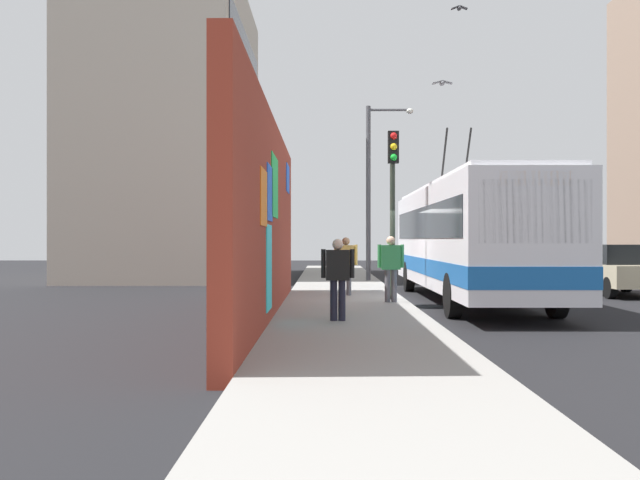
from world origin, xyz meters
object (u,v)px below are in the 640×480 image
at_px(city_bus, 468,237).
at_px(parked_car_champagne, 618,268).
at_px(pedestrian_midblock, 346,261).
at_px(parked_car_black, 516,258).
at_px(pedestrian_at_curb, 391,263).
at_px(street_lamp, 374,180).
at_px(traffic_light, 393,186).
at_px(parked_car_red, 558,263).
at_px(pedestrian_near_wall, 338,273).

height_order(city_bus, parked_car_champagne, city_bus).
bearing_deg(pedestrian_midblock, parked_car_black, -31.79).
height_order(pedestrian_at_curb, street_lamp, street_lamp).
distance_m(parked_car_black, traffic_light, 17.03).
bearing_deg(pedestrian_at_curb, pedestrian_midblock, 26.42).
bearing_deg(street_lamp, pedestrian_at_curb, 178.62).
bearing_deg(street_lamp, parked_car_champagne, -126.76).
xyz_separation_m(city_bus, street_lamp, (7.93, 2.05, 2.24)).
xyz_separation_m(pedestrian_midblock, traffic_light, (-1.38, -1.21, 2.02)).
bearing_deg(parked_car_red, pedestrian_midblock, 131.87).
distance_m(parked_car_black, pedestrian_near_wall, 21.98).
distance_m(parked_car_black, pedestrian_midblock, 16.25).
distance_m(city_bus, parked_car_black, 15.23).
xyz_separation_m(parked_car_red, pedestrian_at_curb, (-9.84, 7.48, 0.29)).
height_order(parked_car_black, pedestrian_near_wall, pedestrian_near_wall).
distance_m(parked_car_red, street_lamp, 7.93).
bearing_deg(pedestrian_at_curb, street_lamp, -1.38).
distance_m(pedestrian_midblock, traffic_light, 2.73).
distance_m(pedestrian_at_curb, traffic_light, 2.16).
relative_size(parked_car_champagne, pedestrian_at_curb, 2.49).
height_order(pedestrian_at_curb, traffic_light, traffic_light).
relative_size(pedestrian_midblock, traffic_light, 0.37).
distance_m(parked_car_red, pedestrian_midblock, 11.50).
height_order(city_bus, traffic_light, city_bus).
bearing_deg(pedestrian_midblock, street_lamp, -9.96).
distance_m(city_bus, pedestrian_at_curb, 2.92).
relative_size(city_bus, street_lamp, 1.86).
xyz_separation_m(city_bus, traffic_light, (-0.91, 2.15, 1.32)).
relative_size(parked_car_champagne, pedestrian_near_wall, 2.60).
height_order(pedestrian_near_wall, traffic_light, traffic_light).
bearing_deg(traffic_light, city_bus, -67.03).
relative_size(parked_car_black, pedestrian_near_wall, 3.04).
xyz_separation_m(parked_car_black, pedestrian_at_curb, (-15.98, 7.48, 0.29)).
relative_size(parked_car_black, pedestrian_at_curb, 2.91).
distance_m(parked_car_black, pedestrian_at_curb, 17.65).
bearing_deg(pedestrian_near_wall, pedestrian_at_curb, -18.97).
height_order(parked_car_red, traffic_light, traffic_light).
xyz_separation_m(parked_car_black, pedestrian_midblock, (-13.81, 8.56, 0.27)).
bearing_deg(street_lamp, pedestrian_near_wall, 173.17).
bearing_deg(parked_car_champagne, parked_car_black, -0.00).
xyz_separation_m(pedestrian_near_wall, street_lamp, (13.75, -1.65, 2.97)).
relative_size(pedestrian_at_curb, traffic_light, 0.37).
relative_size(parked_car_red, pedestrian_at_curb, 2.75).
height_order(parked_car_red, pedestrian_at_curb, pedestrian_at_curb).
xyz_separation_m(pedestrian_at_curb, traffic_light, (0.79, -0.13, 2.00)).
relative_size(pedestrian_at_curb, street_lamp, 0.25).
relative_size(parked_car_red, pedestrian_midblock, 2.78).
xyz_separation_m(traffic_light, street_lamp, (8.84, -0.10, 0.91)).
xyz_separation_m(parked_car_champagne, pedestrian_at_curb, (-4.22, 7.48, 0.29)).
bearing_deg(parked_car_black, pedestrian_at_curb, 154.92).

